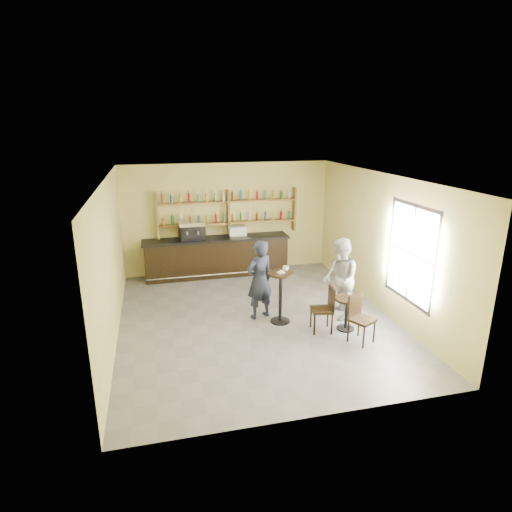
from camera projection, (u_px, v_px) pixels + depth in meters
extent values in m
plane|color=slate|center=(256.00, 319.00, 9.72)|extent=(7.00, 7.00, 0.00)
plane|color=white|center=(256.00, 177.00, 8.77)|extent=(7.00, 7.00, 0.00)
plane|color=#DCD47D|center=(228.00, 218.00, 12.49)|extent=(7.00, 0.00, 7.00)
plane|color=#DCD47D|center=(314.00, 322.00, 6.00)|extent=(7.00, 0.00, 7.00)
plane|color=#DCD47D|center=(111.00, 262.00, 8.57)|extent=(0.00, 7.00, 7.00)
plane|color=#DCD47D|center=(381.00, 243.00, 9.92)|extent=(0.00, 7.00, 7.00)
plane|color=white|center=(411.00, 254.00, 8.78)|extent=(0.00, 2.00, 2.00)
cube|color=white|center=(281.00, 272.00, 9.25)|extent=(0.18, 0.18, 0.00)
torus|color=gold|center=(281.00, 272.00, 9.24)|extent=(0.14, 0.14, 0.04)
imported|color=white|center=(286.00, 268.00, 9.36)|extent=(0.17, 0.17, 0.11)
imported|color=black|center=(259.00, 280.00, 9.57)|extent=(0.77, 0.63, 1.82)
imported|color=white|center=(350.00, 296.00, 9.04)|extent=(0.12, 0.12, 0.10)
imported|color=#A4A5AA|center=(340.00, 279.00, 9.57)|extent=(0.84, 1.00, 1.86)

